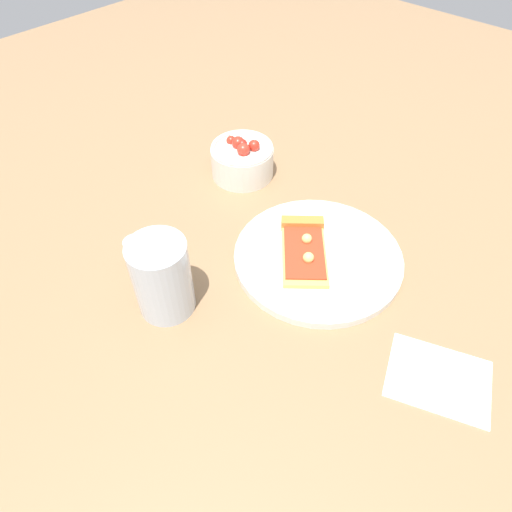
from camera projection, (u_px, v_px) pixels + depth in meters
ground_plane at (285, 256)px, 0.76m from camera, size 2.40×2.40×0.00m
plate at (318, 257)px, 0.75m from camera, size 0.27×0.27×0.01m
pizza_slice_main at (304, 246)px, 0.75m from camera, size 0.16×0.15×0.02m
salad_bowl at (242, 159)px, 0.89m from camera, size 0.12×0.12×0.08m
soda_glass at (162, 279)px, 0.65m from camera, size 0.08×0.08×0.12m
paper_napkin at (439, 378)px, 0.61m from camera, size 0.14×0.16×0.00m
pepper_shaker at (138, 254)px, 0.71m from camera, size 0.03×0.03×0.08m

